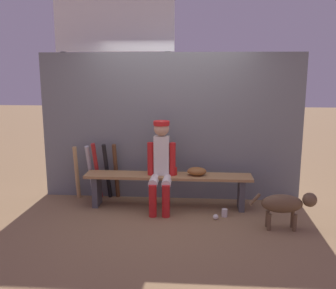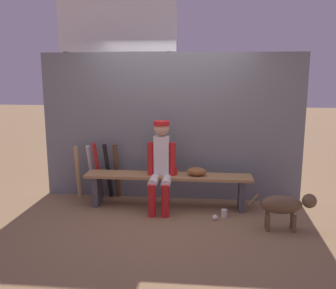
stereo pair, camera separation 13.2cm
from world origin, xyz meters
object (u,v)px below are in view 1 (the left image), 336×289
at_px(dugout_bench, 168,182).
at_px(bat_aluminum_black, 107,171).
at_px(player_seated, 161,163).
at_px(dog, 286,204).
at_px(bat_aluminum_silver, 91,172).
at_px(bat_wood_tan, 77,172).
at_px(bat_aluminum_red, 97,171).
at_px(scoreboard, 118,42).
at_px(cup_on_bench, 174,171).
at_px(baseball, 216,217).
at_px(cup_on_ground, 225,213).
at_px(bat_wood_dark, 116,171).
at_px(baseball_glove, 197,171).

xyz_separation_m(dugout_bench, bat_aluminum_black, (-0.97, 0.29, 0.06)).
xyz_separation_m(player_seated, dog, (1.65, -0.56, -0.37)).
xyz_separation_m(bat_aluminum_silver, bat_wood_tan, (-0.22, -0.01, -0.01)).
xyz_separation_m(player_seated, bat_aluminum_red, (-1.03, 0.36, -0.24)).
height_order(bat_aluminum_red, scoreboard, scoreboard).
bearing_deg(cup_on_bench, baseball, -36.02).
distance_m(baseball, cup_on_ground, 0.17).
distance_m(bat_aluminum_black, baseball, 1.85).
relative_size(bat_aluminum_silver, bat_wood_tan, 1.04).
height_order(dugout_bench, cup_on_bench, cup_on_bench).
bearing_deg(dog, bat_aluminum_red, 161.04).
distance_m(player_seated, bat_aluminum_silver, 1.24).
distance_m(player_seated, cup_on_ground, 1.13).
bearing_deg(bat_aluminum_red, dog, -18.96).
bearing_deg(player_seated, cup_on_ground, -12.48).
distance_m(bat_wood_dark, bat_aluminum_silver, 0.40).
xyz_separation_m(dugout_bench, dog, (1.56, -0.67, -0.05)).
xyz_separation_m(bat_aluminum_silver, cup_on_ground, (2.05, -0.60, -0.38)).
height_order(baseball_glove, baseball, baseball_glove).
height_order(bat_aluminum_red, cup_on_ground, bat_aluminum_red).
relative_size(dugout_bench, cup_on_bench, 22.14).
bearing_deg(dugout_bench, bat_aluminum_red, 167.29).
bearing_deg(bat_aluminum_silver, baseball, -20.39).
bearing_deg(dog, bat_wood_dark, 157.56).
height_order(bat_aluminum_black, dog, bat_aluminum_black).
xyz_separation_m(player_seated, bat_wood_dark, (-0.75, 0.43, -0.26)).
bearing_deg(scoreboard, bat_aluminum_red, -97.69).
xyz_separation_m(dugout_bench, scoreboard, (-0.97, 1.36, 2.08)).
distance_m(bat_aluminum_black, bat_aluminum_red, 0.15).
relative_size(baseball, dog, 0.09).
height_order(baseball_glove, bat_wood_dark, bat_wood_dark).
relative_size(player_seated, bat_aluminum_red, 1.39).
height_order(bat_aluminum_black, bat_aluminum_red, bat_aluminum_red).
bearing_deg(baseball_glove, bat_wood_tan, 171.61).
relative_size(bat_wood_tan, cup_on_ground, 7.68).
relative_size(bat_aluminum_red, bat_wood_tan, 1.10).
bearing_deg(baseball, dugout_bench, 148.07).
bearing_deg(bat_wood_tan, dog, -17.40).
bearing_deg(cup_on_ground, bat_aluminum_black, 161.49).
distance_m(cup_on_bench, dog, 1.63).
bearing_deg(bat_aluminum_red, dugout_bench, -12.71).
distance_m(baseball_glove, bat_wood_tan, 1.90).
xyz_separation_m(dugout_bench, bat_aluminum_red, (-1.12, 0.25, 0.07)).
bearing_deg(cup_on_bench, dugout_bench, -176.78).
xyz_separation_m(baseball_glove, bat_aluminum_red, (-1.54, 0.25, -0.10)).
distance_m(player_seated, baseball_glove, 0.54).
bearing_deg(bat_wood_dark, bat_aluminum_black, -165.11).
relative_size(bat_aluminum_black, dog, 1.07).
bearing_deg(baseball, bat_aluminum_red, 159.40).
bearing_deg(bat_wood_tan, baseball_glove, -8.39).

